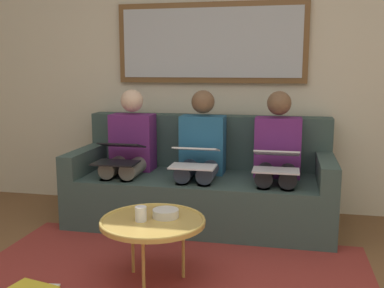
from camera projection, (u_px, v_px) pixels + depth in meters
The scene contains 13 objects.
wall_rear at pixel (212, 71), 4.22m from camera, with size 6.00×0.12×2.60m, color beige.
area_rug at pixel (163, 287), 2.75m from camera, with size 2.60×1.80×0.01m, color maroon.
couch at pixel (202, 185), 3.92m from camera, with size 2.20×0.90×0.90m.
framed_mirror at pixel (210, 43), 4.08m from camera, with size 1.75×0.05×0.72m.
coffee_table at pixel (153, 222), 2.75m from camera, with size 0.65×0.65×0.42m.
cup at pixel (141, 214), 2.72m from camera, with size 0.07×0.07×0.09m, color silver.
bowl at pixel (166, 213), 2.79m from camera, with size 0.16×0.16×0.05m, color beige.
person_left at pixel (277, 157), 3.67m from camera, with size 0.38×0.58×1.14m.
laptop_silver at pixel (276, 161), 3.43m from camera, with size 0.35×0.35×0.15m.
person_middle at pixel (201, 154), 3.80m from camera, with size 0.38×0.58×1.14m.
laptop_white at pixel (195, 157), 3.57m from camera, with size 0.36×0.36×0.15m.
person_right at pixel (129, 151), 3.94m from camera, with size 0.38×0.58×1.14m.
laptop_black at pixel (119, 153), 3.70m from camera, with size 0.35×0.38×0.16m.
Camera 1 is at (-0.71, 1.62, 1.34)m, focal length 41.94 mm.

